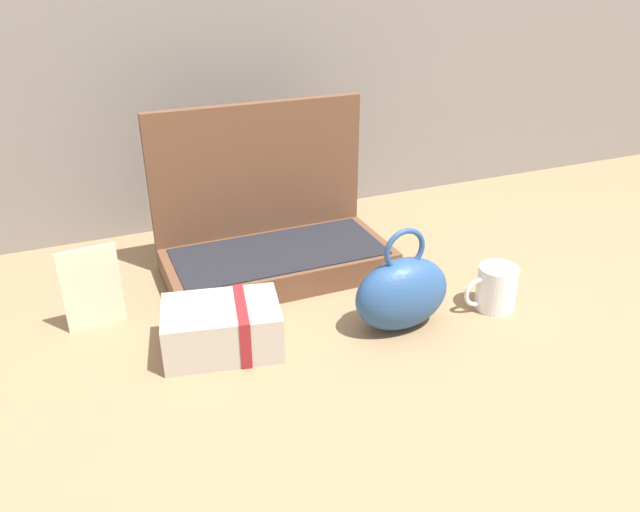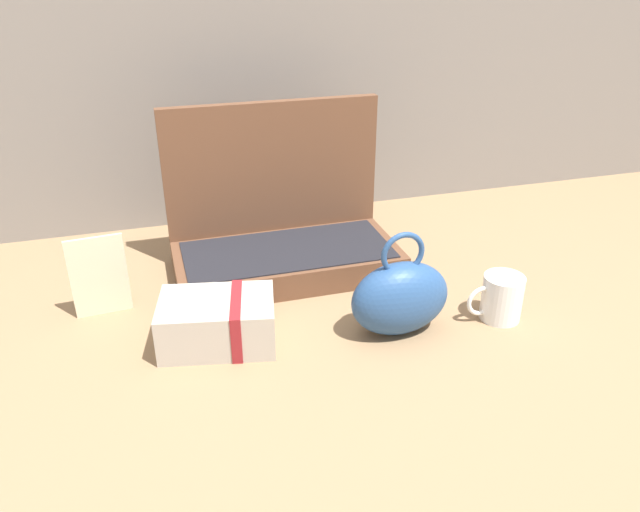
% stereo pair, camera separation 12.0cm
% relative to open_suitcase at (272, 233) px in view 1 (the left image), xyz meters
% --- Properties ---
extents(ground_plane, '(6.00, 6.00, 0.00)m').
position_rel_open_suitcase_xyz_m(ground_plane, '(0.04, -0.22, -0.09)').
color(ground_plane, '#8C6D4C').
extents(open_suitcase, '(0.52, 0.27, 0.38)m').
position_rel_open_suitcase_xyz_m(open_suitcase, '(0.00, 0.00, 0.00)').
color(open_suitcase, brown).
rests_on(open_suitcase, ground_plane).
extents(teal_pouch_handbag, '(0.20, 0.11, 0.22)m').
position_rel_open_suitcase_xyz_m(teal_pouch_handbag, '(0.15, -0.35, -0.01)').
color(teal_pouch_handbag, '#284C7F').
rests_on(teal_pouch_handbag, ground_plane).
extents(cream_toiletry_bag, '(0.24, 0.19, 0.10)m').
position_rel_open_suitcase_xyz_m(cream_toiletry_bag, '(-0.19, -0.28, -0.04)').
color(cream_toiletry_bag, '#B2A899').
rests_on(cream_toiletry_bag, ground_plane).
extents(coffee_mug, '(0.12, 0.08, 0.10)m').
position_rel_open_suitcase_xyz_m(coffee_mug, '(0.37, -0.36, -0.04)').
color(coffee_mug, white).
rests_on(coffee_mug, ground_plane).
extents(info_card_left, '(0.11, 0.02, 0.18)m').
position_rel_open_suitcase_xyz_m(info_card_left, '(-0.41, -0.11, -0.00)').
color(info_card_left, beige).
rests_on(info_card_left, ground_plane).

